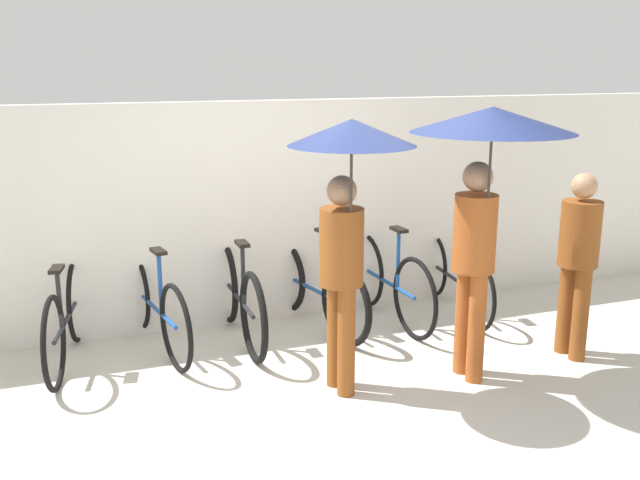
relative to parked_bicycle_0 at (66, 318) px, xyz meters
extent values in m
plane|color=beige|center=(1.79, -1.52, -0.38)|extent=(30.00, 30.00, 0.00)
cube|color=silver|center=(1.79, 0.46, 0.64)|extent=(11.93, 0.12, 2.05)
torus|color=black|center=(0.09, 0.47, -0.02)|extent=(0.18, 0.72, 0.73)
torus|color=black|center=(-0.09, -0.49, -0.02)|extent=(0.18, 0.72, 0.73)
cylinder|color=black|center=(0.00, -0.01, -0.02)|extent=(0.22, 0.96, 0.04)
cylinder|color=black|center=(-0.03, -0.17, 0.21)|extent=(0.04, 0.04, 0.47)
cube|color=black|center=(-0.03, -0.17, 0.46)|extent=(0.13, 0.21, 0.03)
cylinder|color=black|center=(0.09, 0.47, 0.28)|extent=(0.04, 0.04, 0.60)
cylinder|color=black|center=(0.09, 0.47, 0.58)|extent=(0.44, 0.11, 0.03)
torus|color=black|center=(0.62, 0.59, -0.02)|extent=(0.16, 0.71, 0.72)
torus|color=black|center=(0.81, -0.47, -0.02)|extent=(0.16, 0.71, 0.72)
cylinder|color=#19478C|center=(0.71, 0.06, -0.02)|extent=(0.22, 1.07, 0.04)
cylinder|color=#19478C|center=(0.75, -0.12, 0.24)|extent=(0.04, 0.04, 0.53)
cube|color=black|center=(0.75, -0.12, 0.52)|extent=(0.12, 0.21, 0.03)
cylinder|color=#19478C|center=(0.62, 0.59, 0.31)|extent=(0.04, 0.04, 0.66)
cylinder|color=#19478C|center=(0.62, 0.59, 0.64)|extent=(0.44, 0.10, 0.03)
torus|color=black|center=(1.43, 0.49, 0.00)|extent=(0.06, 0.76, 0.76)
torus|color=black|center=(1.43, -0.50, 0.00)|extent=(0.06, 0.76, 0.76)
cylinder|color=black|center=(1.43, -0.01, 0.00)|extent=(0.04, 0.99, 0.04)
cylinder|color=black|center=(1.43, -0.18, 0.26)|extent=(0.04, 0.04, 0.52)
cube|color=black|center=(1.43, -0.18, 0.54)|extent=(0.09, 0.20, 0.03)
cylinder|color=black|center=(1.43, 0.49, 0.31)|extent=(0.04, 0.04, 0.62)
cylinder|color=black|center=(1.43, 0.49, 0.62)|extent=(0.44, 0.03, 0.03)
torus|color=black|center=(2.03, 0.58, -0.02)|extent=(0.22, 0.72, 0.72)
torus|color=black|center=(2.26, -0.45, -0.02)|extent=(0.22, 0.72, 0.72)
cylinder|color=#19478C|center=(2.14, 0.07, -0.02)|extent=(0.26, 1.03, 0.04)
cylinder|color=#19478C|center=(2.18, -0.11, 0.27)|extent=(0.04, 0.04, 0.57)
cube|color=black|center=(2.18, -0.11, 0.57)|extent=(0.13, 0.21, 0.03)
cylinder|color=#19478C|center=(2.03, 0.58, 0.33)|extent=(0.04, 0.04, 0.69)
cylinder|color=#19478C|center=(2.03, 0.58, 0.67)|extent=(0.44, 0.12, 0.03)
torus|color=black|center=(2.84, 0.46, -0.01)|extent=(0.08, 0.74, 0.74)
torus|color=black|center=(2.88, -0.51, -0.01)|extent=(0.08, 0.74, 0.74)
cylinder|color=#19478C|center=(2.86, -0.03, -0.01)|extent=(0.08, 0.97, 0.04)
cylinder|color=#19478C|center=(2.87, -0.20, 0.26)|extent=(0.04, 0.04, 0.54)
cube|color=black|center=(2.87, -0.20, 0.54)|extent=(0.10, 0.20, 0.03)
cylinder|color=#19478C|center=(2.84, 0.46, 0.34)|extent=(0.04, 0.04, 0.69)
cylinder|color=#19478C|center=(2.84, 0.46, 0.68)|extent=(0.44, 0.05, 0.03)
torus|color=black|center=(3.63, 0.51, -0.05)|extent=(0.11, 0.66, 0.66)
torus|color=black|center=(3.52, -0.52, -0.05)|extent=(0.11, 0.66, 0.66)
cylinder|color=black|center=(3.57, 0.00, -0.05)|extent=(0.14, 1.03, 0.04)
cylinder|color=black|center=(3.55, -0.18, 0.24)|extent=(0.04, 0.04, 0.58)
cube|color=black|center=(3.55, -0.18, 0.54)|extent=(0.11, 0.21, 0.03)
cylinder|color=black|center=(3.63, 0.51, 0.26)|extent=(0.04, 0.04, 0.63)
cylinder|color=black|center=(3.63, 0.51, 0.58)|extent=(0.44, 0.07, 0.03)
cylinder|color=brown|center=(1.89, -1.14, 0.03)|extent=(0.13, 0.13, 0.82)
cylinder|color=brown|center=(1.90, -1.32, 0.03)|extent=(0.13, 0.13, 0.82)
cylinder|color=brown|center=(1.90, -1.23, 0.72)|extent=(0.32, 0.32, 0.56)
sphere|color=#997051|center=(1.90, -1.23, 1.13)|extent=(0.21, 0.21, 0.21)
cylinder|color=#332D28|center=(1.91, -1.37, 1.11)|extent=(0.02, 0.02, 0.70)
cone|color=#19234C|center=(1.91, -1.37, 1.55)|extent=(0.87, 0.87, 0.18)
cylinder|color=#9E4C1E|center=(2.91, -1.27, 0.05)|extent=(0.13, 0.13, 0.86)
cylinder|color=#9E4C1E|center=(2.92, -1.45, 0.05)|extent=(0.13, 0.13, 0.86)
cylinder|color=#9E4C1E|center=(2.91, -1.36, 0.77)|extent=(0.32, 0.32, 0.58)
sphere|color=#997051|center=(2.91, -1.36, 1.19)|extent=(0.22, 0.22, 0.22)
cylinder|color=#332D28|center=(2.92, -1.50, 1.16)|extent=(0.02, 0.02, 0.72)
cone|color=#19234C|center=(2.92, -1.50, 1.61)|extent=(1.16, 1.16, 0.18)
cylinder|color=brown|center=(3.93, -1.21, 0.01)|extent=(0.13, 0.13, 0.78)
cylinder|color=brown|center=(3.93, -1.39, 0.01)|extent=(0.13, 0.13, 0.78)
cylinder|color=brown|center=(3.93, -1.30, 0.67)|extent=(0.32, 0.32, 0.53)
sphere|color=tan|center=(3.93, -1.30, 1.06)|extent=(0.20, 0.20, 0.20)
camera|label=1|loc=(0.07, -5.79, 2.01)|focal=40.00mm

